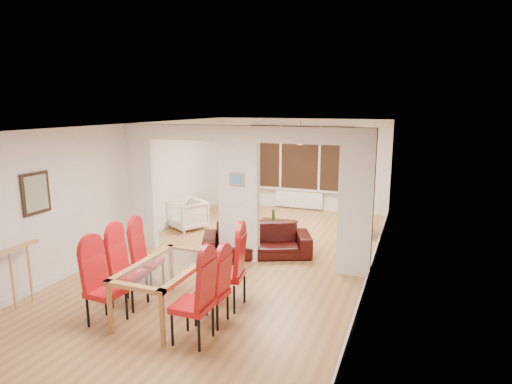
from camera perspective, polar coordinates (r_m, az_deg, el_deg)
The scene contains 24 objects.
floor at distance 8.52m, azimuth -2.23°, elevation -8.87°, with size 5.00×9.00×0.01m, color #B17C47.
room_walls at distance 8.16m, azimuth -2.30°, elevation -0.29°, with size 5.00×9.00×2.60m, color silver, non-canonical shape.
divider_wall at distance 8.16m, azimuth -2.30°, elevation -0.29°, with size 5.00×0.18×2.60m, color white.
bay_window_blinds at distance 12.29m, azimuth 5.88°, elevation 4.58°, with size 3.00×0.08×1.80m, color black.
radiator at distance 12.45m, azimuth 5.72°, elevation -0.93°, with size 1.40×0.08×0.50m, color white.
pendant_light at distance 11.05m, azimuth 5.91°, elevation 7.20°, with size 0.36×0.36×0.36m, color orange.
stair_newel at distance 7.22m, azimuth -30.09°, elevation -9.66°, with size 0.40×1.20×1.10m, color tan, non-canonical shape.
wall_poster at distance 7.61m, azimuth -27.30°, elevation -0.14°, with size 0.04×0.52×0.67m, color gray.
pillar_photo at distance 8.02m, azimuth -2.59°, elevation 1.68°, with size 0.30×0.03×0.25m, color #4C8CD8.
dining_table at distance 6.42m, azimuth -11.73°, elevation -12.58°, with size 0.90×1.60×0.75m, color #AB753F, non-canonical shape.
dining_chair_la at distance 6.30m, azimuth -19.39°, elevation -11.73°, with size 0.44×0.44×1.10m, color #B51215, non-canonical shape.
dining_chair_lb at distance 6.72m, azimuth -16.64°, elevation -9.99°, with size 0.45×0.45×1.12m, color #B51215, non-canonical shape.
dining_chair_lc at distance 7.22m, azimuth -14.29°, elevation -8.57°, with size 0.42×0.42×1.06m, color #B51215, non-canonical shape.
dining_chair_ra at distance 5.60m, azimuth -8.51°, elevation -13.95°, with size 0.46×0.46×1.15m, color #B51215, non-canonical shape.
dining_chair_rb at distance 6.02m, azimuth -5.98°, elevation -12.63°, with size 0.41×0.41×1.02m, color #B51215, non-canonical shape.
dining_chair_rc at distance 6.44m, azimuth -3.85°, elevation -10.23°, with size 0.47×0.47×1.17m, color #B51215, non-canonical shape.
sofa at distance 8.62m, azimuth 0.12°, elevation -6.43°, with size 2.13×0.83×0.62m, color black.
armchair at distance 10.54m, azimuth -9.10°, elevation -2.99°, with size 0.76×0.78×0.71m, color beige.
person at distance 11.30m, azimuth -2.88°, elevation 0.37°, with size 0.38×0.57×1.58m, color black.
television at distance 10.25m, azimuth 13.70°, elevation -4.20°, with size 0.11×0.87×0.50m, color black.
coffee_table at distance 10.45m, azimuth 2.95°, elevation -4.43°, with size 0.90×0.45×0.21m, color #321C11, non-canonical shape.
bottle at distance 10.48m, azimuth 2.33°, elevation -3.01°, with size 0.07×0.07×0.27m, color #143F19.
bowl at distance 10.38m, azimuth 3.92°, elevation -3.80°, with size 0.20×0.20×0.05m, color #321C11.
shoes at distance 8.28m, azimuth -3.68°, elevation -9.17°, with size 0.22×0.24×0.09m, color black, non-canonical shape.
Camera 1 is at (3.15, -7.34, 2.97)m, focal length 30.00 mm.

